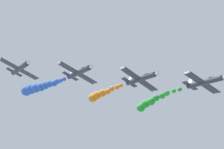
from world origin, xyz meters
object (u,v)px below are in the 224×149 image
object	(u,v)px
airplane_right_inner	(141,79)
airplane_right_outer	(20,68)
airplane_left_inner	(205,82)
airplane_left_outer	(79,72)

from	to	relation	value
airplane_right_inner	airplane_right_outer	distance (m)	26.38
airplane_left_inner	airplane_right_outer	bearing A→B (deg)	-38.20
airplane_right_inner	airplane_left_outer	size ratio (longest dim) A/B	1.00
airplane_left_outer	airplane_right_outer	distance (m)	13.24
airplane_right_outer	airplane_left_outer	bearing A→B (deg)	139.03
airplane_left_outer	airplane_right_outer	bearing A→B (deg)	-40.97
airplane_right_outer	airplane_left_inner	bearing A→B (deg)	141.80
airplane_left_inner	airplane_left_outer	bearing A→B (deg)	-36.81
airplane_left_inner	airplane_right_outer	size ratio (longest dim) A/B	1.00
airplane_left_inner	airplane_right_outer	world-z (taller)	airplane_right_outer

